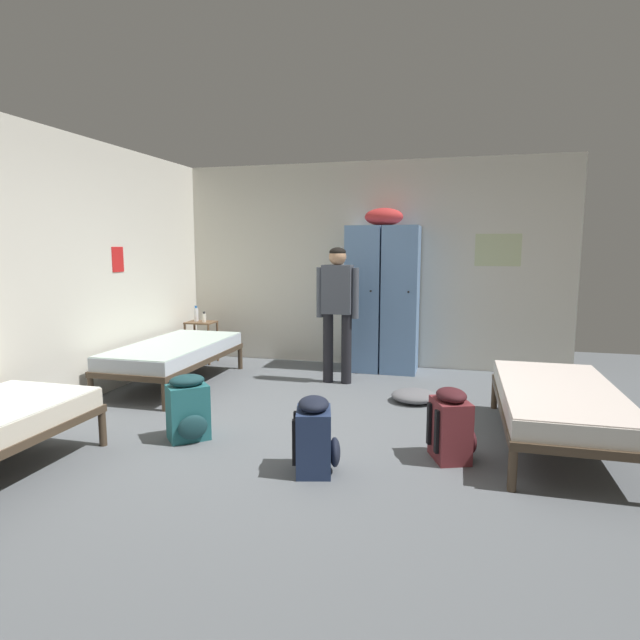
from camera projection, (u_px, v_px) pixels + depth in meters
The scene contains 13 objects.
ground_plane at pixel (312, 434), 4.51m from camera, with size 8.86×8.86×0.00m, color slate.
room_backdrop at pixel (232, 268), 5.95m from camera, with size 5.18×5.60×2.69m.
locker_bank at pixel (383, 296), 6.69m from camera, with size 0.90×0.55×2.07m.
shelf_unit at pixel (201, 338), 7.23m from camera, with size 0.38×0.30×0.57m.
bed_right at pixel (559, 400), 4.18m from camera, with size 0.90×1.90×0.49m.
bed_left_rear at pixel (174, 352), 6.07m from camera, with size 0.90×1.90×0.49m.
person_traveler at pixel (337, 302), 6.07m from camera, with size 0.50×0.20×1.58m.
water_bottle at pixel (196, 314), 7.23m from camera, with size 0.06×0.06×0.21m.
lotion_bottle at pixel (204, 318), 7.14m from camera, with size 0.05×0.05×0.14m.
backpack_navy at pixel (315, 437), 3.71m from camera, with size 0.38×0.37×0.55m.
backpack_maroon at pixel (452, 426), 3.94m from camera, with size 0.40×0.38×0.55m.
backpack_teal at pixel (188, 409), 4.34m from camera, with size 0.42×0.42×0.55m.
clothes_pile_grey at pixel (414, 396), 5.43m from camera, with size 0.47×0.44×0.13m.
Camera 1 is at (1.17, -4.16, 1.60)m, focal length 29.47 mm.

